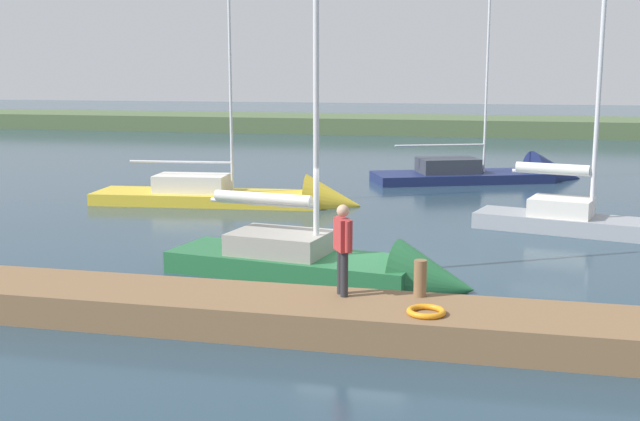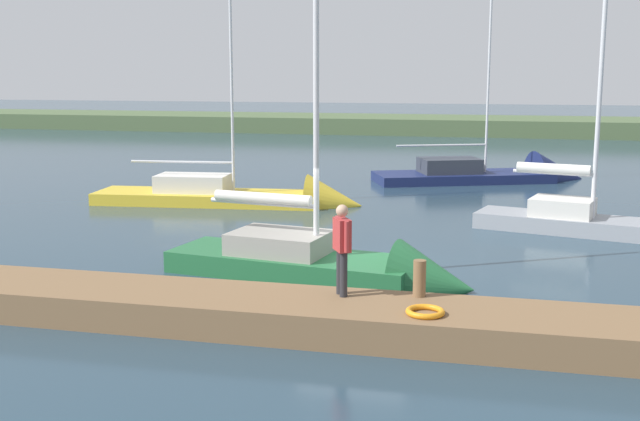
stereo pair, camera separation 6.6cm
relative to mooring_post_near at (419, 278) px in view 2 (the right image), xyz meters
name	(u,v)px [view 2 (the right image)]	position (x,y,z in m)	size (l,w,h in m)	color
ground_plane	(358,272)	(1.82, -3.70, -0.93)	(200.00, 200.00, 0.00)	#263D4C
far_shoreline	(463,133)	(1.82, -47.07, -0.93)	(180.00, 8.00, 2.40)	#4C603D
dock_pier	(313,316)	(1.82, 0.68, -0.63)	(18.17, 1.93, 0.60)	brown
mooring_post_near	(419,278)	(0.00, 0.00, 0.00)	(0.23, 0.23, 0.67)	brown
life_ring_buoy	(425,312)	(-0.22, 1.06, -0.29)	(0.66, 0.66, 0.10)	orange
sailboat_behind_pier	(608,231)	(-4.35, -9.48, -0.81)	(7.09, 3.30, 8.11)	gray
sailboat_inner_slip	(505,178)	(-1.43, -20.50, -0.83)	(9.40, 5.76, 10.77)	navy
sailboat_far_right	(341,271)	(2.07, -2.93, -0.73)	(7.28, 2.99, 8.79)	#236638
sailboat_mid_channel	(253,201)	(7.20, -12.19, -0.81)	(9.64, 3.07, 10.04)	gold
person_on_dock	(342,243)	(1.38, 0.25, 0.63)	(0.41, 0.57, 1.68)	#28282D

